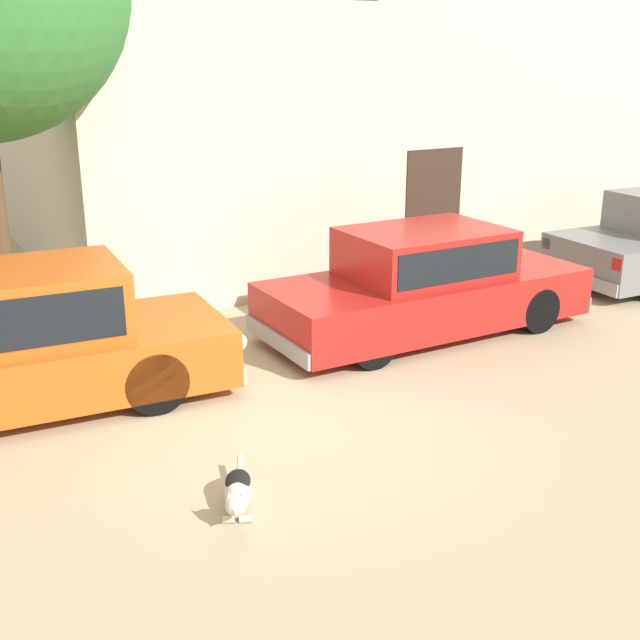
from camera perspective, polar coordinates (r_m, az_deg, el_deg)
ground_plane at (r=8.32m, az=-3.77°, el=-7.07°), size 80.00×80.00×0.00m
parked_sedan_second at (r=10.70m, az=7.46°, el=2.70°), size 4.54×1.71×1.41m
apartment_block at (r=17.45m, az=7.93°, el=18.39°), size 16.19×6.87×7.18m
stray_dog_spotted at (r=6.80m, az=-5.86°, el=-12.00°), size 0.51×0.95×0.34m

